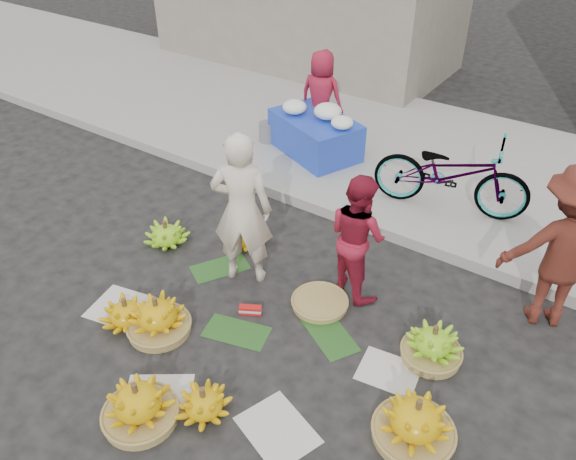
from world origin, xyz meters
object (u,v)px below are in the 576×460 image
Objects in this scene: flower_table at (316,133)px; banana_bunch_4 at (416,421)px; bicycle at (452,174)px; vendor_cream at (242,210)px; banana_bunch_0 at (158,317)px.

banana_bunch_4 is at bearing -25.58° from flower_table.
banana_bunch_4 is 3.51m from bicycle.
vendor_cream reaches higher than bicycle.
flower_table reaches higher than banana_bunch_4.
vendor_cream reaches higher than flower_table.
banana_bunch_0 is 4.06m from flower_table.
vendor_cream reaches higher than banana_bunch_0.
banana_bunch_4 is at bearing 134.32° from vendor_cream.
banana_bunch_0 is 2.64m from banana_bunch_4.
banana_bunch_0 is 0.35× the size of vendor_cream.
vendor_cream is (-2.44, 0.88, 0.69)m from banana_bunch_4.
banana_bunch_4 reaches higher than banana_bunch_0.
vendor_cream is at bearing 137.57° from bicycle.
banana_bunch_4 is 0.50× the size of flower_table.
flower_table is at bearing 99.19° from banana_bunch_0.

